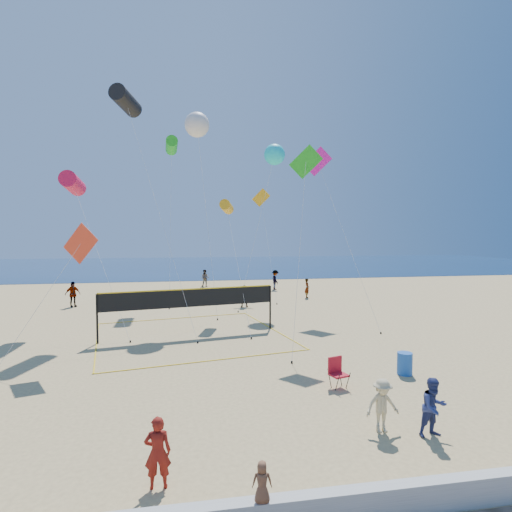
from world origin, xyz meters
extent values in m
plane|color=tan|center=(0.00, 0.00, 0.00)|extent=(120.00, 120.00, 0.00)
cube|color=navy|center=(0.00, 62.00, 0.01)|extent=(140.00, 50.00, 0.03)
imported|color=maroon|center=(-2.37, -1.39, 0.77)|extent=(0.57, 0.38, 1.54)
imported|color=brown|center=(-0.44, -3.07, 0.97)|extent=(0.39, 0.28, 0.74)
imported|color=navy|center=(4.71, -0.40, 0.79)|extent=(0.82, 0.67, 1.57)
imported|color=#C7B484|center=(3.49, 0.07, 0.73)|extent=(0.95, 0.56, 1.46)
imported|color=gray|center=(-10.19, 21.64, 0.95)|extent=(1.18, 1.02, 1.90)
imported|color=gray|center=(2.44, 19.42, 0.81)|extent=(1.57, 0.71, 1.63)
imported|color=gray|center=(8.34, 22.81, 0.83)|extent=(0.45, 0.64, 1.66)
imported|color=gray|center=(0.07, 31.77, 0.88)|extent=(1.03, 0.91, 1.77)
imported|color=gray|center=(6.76, 28.24, 0.97)|extent=(0.80, 1.29, 1.93)
cube|color=#B41423|center=(3.48, 3.20, 0.47)|extent=(0.69, 0.66, 0.06)
cube|color=#B41423|center=(3.41, 3.42, 0.78)|extent=(0.56, 0.21, 0.57)
cylinder|color=black|center=(3.32, 2.94, 0.26)|extent=(0.10, 0.28, 0.74)
cylinder|color=black|center=(3.20, 3.34, 0.26)|extent=(0.10, 0.28, 0.74)
cylinder|color=black|center=(3.76, 3.07, 0.26)|extent=(0.10, 0.28, 0.74)
cylinder|color=black|center=(3.64, 3.47, 0.26)|extent=(0.10, 0.28, 0.74)
cylinder|color=#1A50AC|center=(6.50, 4.09, 0.42)|extent=(0.65, 0.65, 0.85)
cylinder|color=black|center=(-6.13, 10.68, 1.23)|extent=(0.10, 0.10, 2.46)
cylinder|color=black|center=(2.94, 12.39, 1.23)|extent=(0.10, 0.10, 2.46)
cube|color=black|center=(-1.60, 11.54, 2.00)|extent=(9.08, 1.73, 0.92)
cube|color=yellow|center=(-1.60, 11.54, 2.49)|extent=(9.08, 1.73, 0.06)
cube|color=yellow|center=(-0.74, 7.00, 0.01)|extent=(9.28, 1.79, 0.02)
cube|color=yellow|center=(-2.45, 16.07, 0.01)|extent=(9.28, 1.79, 0.02)
cylinder|color=red|center=(-8.42, 15.64, 8.44)|extent=(0.99, 2.37, 1.30)
cylinder|color=silver|center=(-6.49, 13.14, 4.24)|extent=(3.87, 5.01, 8.40)
cylinder|color=black|center=(-4.57, 10.64, 0.05)|extent=(0.08, 0.08, 0.10)
cylinder|color=black|center=(-5.42, 16.47, 13.71)|extent=(1.78, 2.78, 1.41)
cylinder|color=silver|center=(-3.33, 13.20, 6.88)|extent=(4.19, 6.57, 13.66)
cylinder|color=black|center=(-1.24, 9.92, 0.05)|extent=(0.08, 0.08, 0.10)
cylinder|color=gold|center=(0.88, 16.71, 7.24)|extent=(1.12, 1.81, 0.92)
cylinder|color=silver|center=(1.19, 13.47, 3.64)|extent=(0.63, 6.50, 7.20)
cylinder|color=black|center=(1.50, 10.22, 0.05)|extent=(0.08, 0.08, 0.10)
cube|color=red|center=(-6.20, 8.21, 5.00)|extent=(1.63, 0.84, 1.80)
cylinder|color=silver|center=(-7.59, 7.20, 2.52)|extent=(2.79, 2.03, 4.96)
cube|color=green|center=(4.31, 10.08, 9.12)|extent=(1.72, 0.38, 1.73)
cylinder|color=silver|center=(3.43, 8.09, 4.58)|extent=(1.78, 4.00, 9.07)
cylinder|color=black|center=(2.55, 6.10, 0.05)|extent=(0.08, 0.08, 0.10)
cube|color=#EA18AA|center=(7.47, 17.70, 10.61)|extent=(2.04, 0.49, 2.06)
cylinder|color=silver|center=(8.04, 13.91, 5.33)|extent=(1.15, 7.60, 10.57)
cylinder|color=black|center=(8.61, 10.11, 0.05)|extent=(0.08, 0.08, 0.10)
sphere|color=silver|center=(-1.00, 17.73, 12.79)|extent=(2.08, 2.08, 1.66)
cylinder|color=silver|center=(-0.44, 16.45, 6.42)|extent=(1.15, 2.58, 12.74)
cylinder|color=black|center=(0.13, 15.17, 0.05)|extent=(0.08, 0.08, 0.10)
sphere|color=#18D6DF|center=(4.96, 20.53, 11.56)|extent=(1.65, 1.65, 1.61)
cylinder|color=silver|center=(3.35, 19.01, 5.81)|extent=(3.25, 3.07, 11.52)
cylinder|color=black|center=(1.73, 17.48, 0.05)|extent=(0.08, 0.08, 0.10)
cylinder|color=green|center=(-2.90, 23.63, 12.63)|extent=(1.08, 2.30, 1.23)
cylinder|color=silver|center=(-2.98, 21.53, 6.34)|extent=(0.16, 4.20, 12.59)
cylinder|color=black|center=(-3.05, 19.44, 0.05)|extent=(0.08, 0.08, 0.10)
cube|color=gold|center=(5.19, 27.43, 8.91)|extent=(1.67, 0.60, 1.74)
cylinder|color=silver|center=(5.14, 23.75, 4.48)|extent=(0.13, 7.35, 8.87)
cylinder|color=black|center=(5.08, 20.08, 0.05)|extent=(0.08, 0.08, 0.10)
camera|label=1|loc=(-1.71, -9.82, 5.36)|focal=28.00mm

